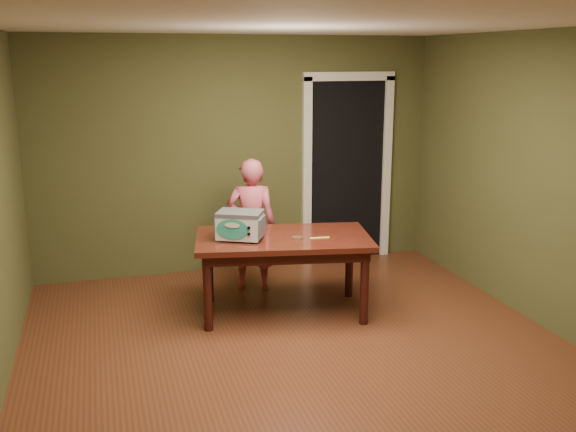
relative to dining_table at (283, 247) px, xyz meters
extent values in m
plane|color=brown|center=(-0.10, -1.04, -0.65)|extent=(5.00, 5.00, 0.00)
cube|color=#484C28|center=(-0.10, 1.46, 0.65)|extent=(4.50, 0.02, 2.60)
cube|color=#484C28|center=(-0.10, -3.54, 0.65)|extent=(4.50, 0.02, 2.60)
cube|color=#484C28|center=(2.15, -1.04, 0.65)|extent=(0.02, 5.00, 2.60)
cube|color=white|center=(-0.10, -1.04, 1.95)|extent=(4.50, 5.00, 0.02)
cube|color=black|center=(1.20, 1.76, 0.40)|extent=(0.90, 0.60, 2.10)
cube|color=black|center=(1.20, 1.44, 0.40)|extent=(0.90, 0.02, 2.10)
cube|color=white|center=(0.70, 1.43, 0.40)|extent=(0.10, 0.06, 2.20)
cube|color=white|center=(1.70, 1.43, 0.40)|extent=(0.10, 0.06, 2.20)
cube|color=white|center=(1.20, 1.43, 1.50)|extent=(1.10, 0.06, 0.10)
cube|color=#38150C|center=(0.00, 0.00, 0.07)|extent=(1.74, 1.18, 0.05)
cube|color=black|center=(0.00, 0.00, 0.00)|extent=(1.60, 1.04, 0.10)
cylinder|color=black|center=(-0.75, -0.21, -0.30)|extent=(0.08, 0.08, 0.70)
cylinder|color=black|center=(-0.62, 0.47, -0.30)|extent=(0.08, 0.08, 0.70)
cylinder|color=black|center=(0.62, -0.47, -0.30)|extent=(0.08, 0.08, 0.70)
cylinder|color=black|center=(0.75, 0.21, -0.30)|extent=(0.08, 0.08, 0.70)
cylinder|color=#4C4F54|center=(-0.59, -0.01, 0.11)|extent=(0.03, 0.03, 0.02)
cylinder|color=#4C4F54|center=(-0.50, 0.18, 0.11)|extent=(0.03, 0.03, 0.02)
cylinder|color=#4C4F54|center=(-0.31, -0.15, 0.11)|extent=(0.03, 0.03, 0.02)
cylinder|color=#4C4F54|center=(-0.21, 0.04, 0.11)|extent=(0.03, 0.03, 0.02)
cube|color=silver|center=(-0.40, 0.01, 0.23)|extent=(0.47, 0.42, 0.22)
cube|color=#4C4F54|center=(-0.40, 0.01, 0.34)|extent=(0.48, 0.43, 0.03)
cube|color=#4C4F54|center=(-0.58, 0.11, 0.23)|extent=(0.13, 0.23, 0.17)
cube|color=#4C4F54|center=(-0.22, -0.08, 0.23)|extent=(0.13, 0.23, 0.17)
ellipsoid|color=teal|center=(-0.50, -0.10, 0.23)|extent=(0.27, 0.14, 0.19)
cylinder|color=black|center=(-0.36, -0.17, 0.25)|extent=(0.03, 0.02, 0.03)
cylinder|color=black|center=(-0.36, -0.17, 0.19)|extent=(0.03, 0.02, 0.02)
cylinder|color=silver|center=(0.10, -0.13, 0.11)|extent=(0.10, 0.10, 0.02)
cylinder|color=#522F1B|center=(0.10, -0.13, 0.12)|extent=(0.09, 0.09, 0.01)
cube|color=#FAE26D|center=(0.30, -0.16, 0.10)|extent=(0.18, 0.04, 0.01)
imported|color=#CB5365|center=(-0.13, 0.72, 0.04)|extent=(0.58, 0.47, 1.38)
camera|label=1|loc=(-1.59, -5.49, 1.71)|focal=40.00mm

